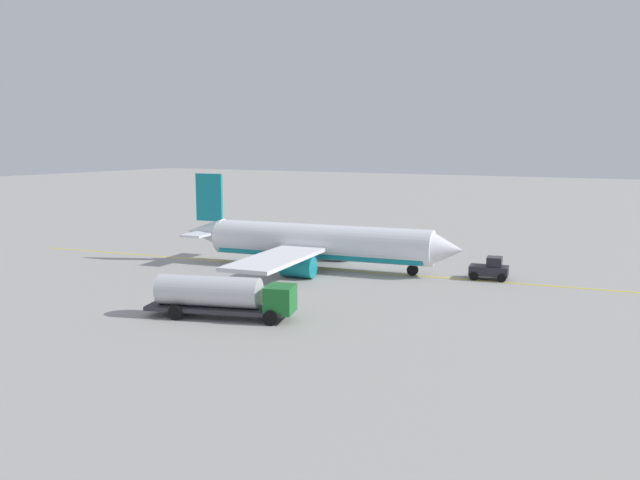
{
  "coord_description": "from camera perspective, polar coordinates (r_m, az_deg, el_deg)",
  "views": [
    {
      "loc": [
        32.88,
        -58.59,
        12.99
      ],
      "look_at": [
        0.0,
        0.0,
        3.0
      ],
      "focal_mm": 36.9,
      "sensor_mm": 36.0,
      "label": 1
    }
  ],
  "objects": [
    {
      "name": "taxi_line_marking",
      "position": [
        68.43,
        0.0,
        -2.48
      ],
      "size": [
        72.06,
        9.77,
        0.01
      ],
      "primitive_type": "cube",
      "rotation": [
        0.0,
        0.0,
        0.13
      ],
      "color": "yellow",
      "rests_on": "ground"
    },
    {
      "name": "ground_plane",
      "position": [
        68.43,
        0.0,
        -2.49
      ],
      "size": [
        400.0,
        400.0,
        0.0
      ],
      "primitive_type": "plane",
      "color": "#9E9B96"
    },
    {
      "name": "airplane",
      "position": [
        68.17,
        -0.39,
        -0.28
      ],
      "size": [
        30.97,
        30.58,
        9.62
      ],
      "color": "white",
      "rests_on": "ground"
    },
    {
      "name": "fuel_tanker",
      "position": [
        49.59,
        -8.52,
        -4.76
      ],
      "size": [
        11.48,
        5.71,
        3.15
      ],
      "color": "#2D2D33",
      "rests_on": "ground"
    },
    {
      "name": "pushback_tug",
      "position": [
        64.95,
        14.53,
        -2.45
      ],
      "size": [
        3.87,
        2.81,
        2.2
      ],
      "color": "#232328",
      "rests_on": "ground"
    },
    {
      "name": "refueling_worker",
      "position": [
        55.14,
        -7.74,
        -4.37
      ],
      "size": [
        0.6,
        0.63,
        1.71
      ],
      "color": "navy",
      "rests_on": "ground"
    },
    {
      "name": "safety_cone_nose",
      "position": [
        66.81,
        13.25,
        -2.67
      ],
      "size": [
        0.65,
        0.65,
        0.72
      ],
      "primitive_type": "cone",
      "color": "#F2590F",
      "rests_on": "ground"
    }
  ]
}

